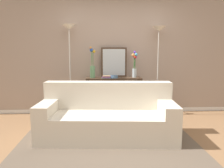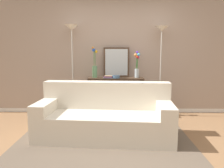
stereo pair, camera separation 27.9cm
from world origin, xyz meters
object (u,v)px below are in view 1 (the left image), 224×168
(vase_tall_flowers, at_px, (93,67))
(book_stack, at_px, (106,77))
(book_row_under_console, at_px, (101,113))
(floor_lamp_right, at_px, (158,46))
(wall_mirror, at_px, (114,62))
(floor_lamp_left, at_px, (69,45))
(vase_short_flowers, at_px, (135,66))
(couch, at_px, (107,118))
(fruit_bowl, at_px, (114,77))
(console_table, at_px, (114,90))

(vase_tall_flowers, relative_size, book_stack, 3.17)
(vase_tall_flowers, distance_m, book_row_under_console, 1.01)
(floor_lamp_right, height_order, book_row_under_console, floor_lamp_right)
(wall_mirror, height_order, vase_tall_flowers, vase_tall_flowers)
(book_stack, bearing_deg, floor_lamp_left, 174.81)
(vase_short_flowers, bearing_deg, floor_lamp_left, -177.72)
(wall_mirror, bearing_deg, couch, -97.99)
(wall_mirror, relative_size, vase_short_flowers, 1.14)
(floor_lamp_left, relative_size, fruit_bowl, 11.73)
(couch, bearing_deg, vase_tall_flowers, 102.35)
(vase_tall_flowers, xyz_separation_m, fruit_bowl, (0.45, -0.11, -0.19))
(floor_lamp_left, relative_size, wall_mirror, 3.01)
(vase_short_flowers, bearing_deg, book_stack, -168.56)
(book_stack, bearing_deg, fruit_bowl, -1.69)
(vase_short_flowers, relative_size, book_row_under_console, 1.37)
(book_stack, bearing_deg, console_table, 30.07)
(book_row_under_console, bearing_deg, fruit_bowl, -19.48)
(console_table, relative_size, fruit_bowl, 7.18)
(vase_short_flowers, bearing_deg, vase_tall_flowers, -178.62)
(floor_lamp_right, distance_m, fruit_bowl, 1.15)
(couch, xyz_separation_m, book_stack, (0.02, 1.15, 0.54))
(couch, bearing_deg, book_stack, 88.99)
(floor_lamp_left, distance_m, vase_tall_flowers, 0.66)
(vase_short_flowers, height_order, book_stack, vase_short_flowers)
(couch, relative_size, fruit_bowl, 13.27)
(floor_lamp_left, distance_m, fruit_bowl, 1.14)
(floor_lamp_right, distance_m, book_row_under_console, 1.90)
(couch, bearing_deg, floor_lamp_left, 121.43)
(fruit_bowl, distance_m, book_row_under_console, 0.86)
(couch, xyz_separation_m, book_row_under_console, (-0.10, 1.24, -0.26))
(console_table, height_order, book_stack, book_stack)
(console_table, xyz_separation_m, floor_lamp_left, (-0.92, -0.02, 0.96))
(floor_lamp_left, bearing_deg, vase_tall_flowers, 4.04)
(console_table, relative_size, floor_lamp_left, 0.61)
(couch, xyz_separation_m, fruit_bowl, (0.18, 1.14, 0.55))
(couch, height_order, console_table, couch)
(book_stack, bearing_deg, vase_short_flowers, 11.44)
(floor_lamp_left, bearing_deg, vase_short_flowers, 2.28)
(vase_tall_flowers, distance_m, book_stack, 0.37)
(couch, distance_m, vase_tall_flowers, 1.48)
(book_row_under_console, bearing_deg, console_table, 0.00)
(console_table, height_order, fruit_bowl, fruit_bowl)
(floor_lamp_left, bearing_deg, floor_lamp_right, 0.00)
(couch, distance_m, console_table, 1.28)
(floor_lamp_left, xyz_separation_m, vase_tall_flowers, (0.47, 0.03, -0.47))
(wall_mirror, bearing_deg, console_table, -95.33)
(vase_tall_flowers, relative_size, vase_short_flowers, 1.17)
(wall_mirror, xyz_separation_m, vase_short_flowers, (0.44, -0.10, -0.07))
(vase_short_flowers, xyz_separation_m, fruit_bowl, (-0.46, -0.13, -0.23))
(fruit_bowl, bearing_deg, console_table, 89.38)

